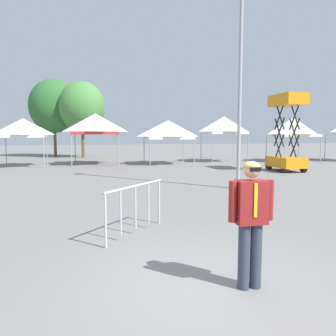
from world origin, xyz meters
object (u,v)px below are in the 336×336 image
(person_foreground, at_px, (251,215))
(tree_behind_tents_left, at_px, (82,107))
(canopy_tent_behind_right, at_px, (224,125))
(light_pole_near_lift, at_px, (241,48))
(crowd_barrier_mid_lot, at_px, (135,200))
(canopy_tent_far_right, at_px, (168,130))
(canopy_tent_right_of_center, at_px, (293,127))
(canopy_tent_left_of_center, at_px, (95,124))
(canopy_tent_center, at_px, (23,128))
(tree_behind_tents_center, at_px, (54,106))
(scissor_lift, at_px, (286,149))

(person_foreground, bearing_deg, tree_behind_tents_left, 96.25)
(canopy_tent_behind_right, relative_size, light_pole_near_lift, 0.37)
(canopy_tent_behind_right, relative_size, crowd_barrier_mid_lot, 2.23)
(canopy_tent_far_right, distance_m, canopy_tent_right_of_center, 10.28)
(person_foreground, bearing_deg, canopy_tent_left_of_center, 95.46)
(canopy_tent_center, height_order, canopy_tent_behind_right, canopy_tent_behind_right)
(canopy_tent_center, height_order, light_pole_near_lift, light_pole_near_lift)
(canopy_tent_far_right, bearing_deg, canopy_tent_center, 178.67)
(canopy_tent_left_of_center, bearing_deg, canopy_tent_far_right, -10.46)
(canopy_tent_center, bearing_deg, person_foreground, -71.24)
(canopy_tent_behind_right, bearing_deg, tree_behind_tents_center, 145.78)
(scissor_lift, height_order, tree_behind_tents_left, tree_behind_tents_left)
(tree_behind_tents_left, bearing_deg, person_foreground, -83.75)
(canopy_tent_far_right, height_order, person_foreground, canopy_tent_far_right)
(canopy_tent_left_of_center, bearing_deg, canopy_tent_center, -171.31)
(canopy_tent_behind_right, xyz_separation_m, person_foreground, (-8.02, -20.59, -1.85))
(canopy_tent_center, xyz_separation_m, canopy_tent_left_of_center, (4.70, 0.72, 0.33))
(canopy_tent_right_of_center, relative_size, light_pole_near_lift, 0.36)
(canopy_tent_center, xyz_separation_m, person_foreground, (6.64, -19.56, -1.55))
(light_pole_near_lift, bearing_deg, canopy_tent_behind_right, 70.23)
(canopy_tent_behind_right, xyz_separation_m, tree_behind_tents_left, (-11.08, 7.35, 1.85))
(scissor_lift, distance_m, light_pole_near_lift, 8.64)
(light_pole_near_lift, bearing_deg, tree_behind_tents_center, 112.81)
(crowd_barrier_mid_lot, bearing_deg, canopy_tent_far_right, 74.97)
(person_foreground, distance_m, tree_behind_tents_left, 28.35)
(canopy_tent_right_of_center, height_order, person_foreground, canopy_tent_right_of_center)
(canopy_tent_center, bearing_deg, canopy_tent_far_right, -1.33)
(person_foreground, distance_m, tree_behind_tents_center, 30.77)
(scissor_lift, bearing_deg, person_foreground, -123.98)
(canopy_tent_right_of_center, bearing_deg, tree_behind_tents_center, 151.52)
(crowd_barrier_mid_lot, bearing_deg, scissor_lift, 45.65)
(canopy_tent_right_of_center, height_order, tree_behind_tents_left, tree_behind_tents_left)
(canopy_tent_left_of_center, relative_size, canopy_tent_behind_right, 1.02)
(scissor_lift, relative_size, crowd_barrier_mid_lot, 2.78)
(crowd_barrier_mid_lot, bearing_deg, tree_behind_tents_left, 94.16)
(canopy_tent_left_of_center, height_order, canopy_tent_far_right, canopy_tent_left_of_center)
(canopy_tent_right_of_center, distance_m, light_pole_near_lift, 15.52)
(light_pole_near_lift, xyz_separation_m, tree_behind_tents_left, (-6.54, 19.98, -0.70))
(canopy_tent_right_of_center, bearing_deg, scissor_lift, -125.85)
(person_foreground, bearing_deg, canopy_tent_behind_right, 68.72)
(scissor_lift, distance_m, person_foreground, 15.98)
(canopy_tent_behind_right, height_order, person_foreground, canopy_tent_behind_right)
(canopy_tent_far_right, xyz_separation_m, canopy_tent_right_of_center, (10.28, 0.20, 0.24))
(canopy_tent_behind_right, distance_m, light_pole_near_lift, 13.66)
(canopy_tent_left_of_center, relative_size, tree_behind_tents_left, 0.52)
(canopy_tent_behind_right, xyz_separation_m, tree_behind_tents_center, (-13.79, 9.38, 2.01))
(canopy_tent_left_of_center, height_order, person_foreground, canopy_tent_left_of_center)
(canopy_tent_right_of_center, xyz_separation_m, tree_behind_tents_center, (-19.24, 10.44, 2.16))
(person_foreground, xyz_separation_m, light_pole_near_lift, (3.48, 7.96, 4.41))
(tree_behind_tents_left, xyz_separation_m, tree_behind_tents_center, (-2.71, 2.03, 0.16))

